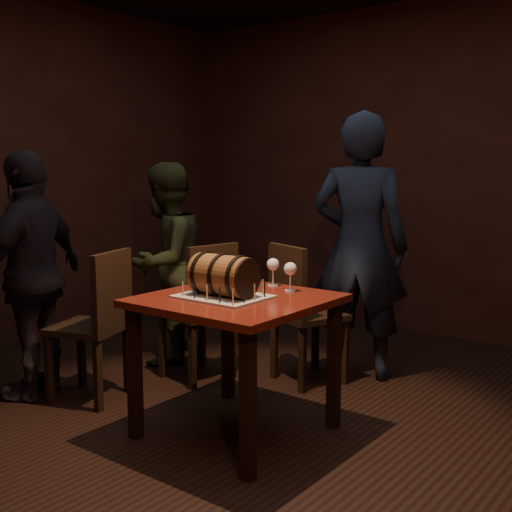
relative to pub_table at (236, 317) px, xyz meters
The scene contains 16 objects.
room_shell 0.77m from the pub_table, 97.03° to the left, with size 5.04×5.04×2.80m.
pub_table is the anchor object (origin of this frame).
cake_board 0.14m from the pub_table, 122.52° to the right, with size 0.45×0.35×0.01m, color #A99C89.
barrel_cake 0.24m from the pub_table, 122.83° to the right, with size 0.39×0.23×0.23m.
birthday_candles 0.18m from the pub_table, 122.52° to the right, with size 0.40×0.30×0.09m.
wine_glass_left 0.41m from the pub_table, 123.09° to the left, with size 0.07×0.07×0.16m.
wine_glass_mid 0.44m from the pub_table, 94.66° to the left, with size 0.07×0.07×0.16m.
wine_glass_right 0.40m from the pub_table, 65.46° to the left, with size 0.07×0.07×0.16m.
pint_of_ale 0.29m from the pub_table, 122.44° to the left, with size 0.07×0.07×0.15m.
menu_card 0.45m from the pub_table, 133.60° to the left, with size 0.10×0.05×0.13m, color white, non-canonical shape.
chair_back 0.90m from the pub_table, 101.44° to the left, with size 0.52×0.52×0.93m.
chair_left_rear 0.89m from the pub_table, 143.33° to the left, with size 0.46×0.46×0.93m.
chair_left_front 0.99m from the pub_table, behind, with size 0.51×0.51×0.93m.
person_back 1.29m from the pub_table, 87.82° to the left, with size 0.65×0.43×1.79m, color black.
person_left_rear 1.42m from the pub_table, 150.64° to the left, with size 0.71×0.55×1.46m, color #33391C.
person_left_front 1.40m from the pub_table, 167.00° to the right, with size 0.90×0.37×1.54m, color black.
Camera 1 is at (2.12, -2.68, 1.43)m, focal length 45.00 mm.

